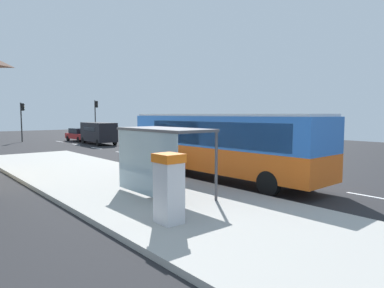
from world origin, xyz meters
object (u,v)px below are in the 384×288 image
at_px(bus, 220,142).
at_px(recycling_bin_green, 149,165).
at_px(recycling_bin_red, 157,167).
at_px(recycling_bin_blue, 135,162).
at_px(bus_shelter, 157,144).
at_px(white_van, 99,132).
at_px(traffic_light_near_side, 96,113).
at_px(ticket_machine, 169,188).
at_px(sedan_near, 80,135).
at_px(recycling_bin_orange, 142,163).
at_px(traffic_light_far_side, 22,116).

xyz_separation_m(bus, recycling_bin_green, (-2.49, 2.51, -1.19)).
xyz_separation_m(recycling_bin_red, recycling_bin_blue, (0.00, 2.10, 0.00)).
bearing_deg(recycling_bin_blue, bus_shelter, -112.20).
bearing_deg(white_van, traffic_light_near_side, 67.16).
bearing_deg(ticket_machine, bus_shelter, 61.17).
bearing_deg(ticket_machine, sedan_near, 72.17).
bearing_deg(recycling_bin_orange, bus_shelter, -115.10).
distance_m(recycling_bin_orange, traffic_light_far_side, 27.77).
xyz_separation_m(sedan_near, traffic_light_far_side, (-5.39, 3.25, 2.23)).
bearing_deg(traffic_light_far_side, white_van, -58.49).
bearing_deg(traffic_light_far_side, traffic_light_near_side, -5.32).
height_order(ticket_machine, recycling_bin_red, ticket_machine).
relative_size(ticket_machine, recycling_bin_red, 2.04).
distance_m(recycling_bin_green, traffic_light_far_side, 28.47).
bearing_deg(recycling_bin_red, recycling_bin_green, 90.00).
bearing_deg(ticket_machine, bus, 34.91).
height_order(traffic_light_near_side, traffic_light_far_side, traffic_light_near_side).
xyz_separation_m(bus, recycling_bin_orange, (-2.49, 3.21, -1.19)).
bearing_deg(bus, bus_shelter, -162.13).
bearing_deg(ticket_machine, white_van, 69.04).
height_order(ticket_machine, traffic_light_far_side, traffic_light_far_side).
distance_m(white_van, recycling_bin_green, 20.74).
bearing_deg(traffic_light_far_side, recycling_bin_green, -92.23).
distance_m(ticket_machine, traffic_light_far_side, 35.62).
relative_size(recycling_bin_red, recycling_bin_orange, 1.00).
bearing_deg(white_van, sedan_near, 88.96).
height_order(white_van, bus_shelter, bus_shelter).
xyz_separation_m(sedan_near, traffic_light_near_side, (3.20, 2.45, 2.50)).
height_order(bus, bus_shelter, bus).
relative_size(traffic_light_near_side, bus_shelter, 1.24).
distance_m(traffic_light_near_side, bus_shelter, 33.77).
bearing_deg(traffic_light_near_side, sedan_near, -142.59).
height_order(ticket_machine, recycling_bin_green, ticket_machine).
distance_m(sedan_near, recycling_bin_orange, 25.25).
distance_m(white_van, traffic_light_near_side, 8.72).
bearing_deg(traffic_light_near_side, white_van, -112.84).
bearing_deg(traffic_light_near_side, recycling_bin_blue, -110.35).
height_order(white_van, recycling_bin_green, white_van).
bearing_deg(recycling_bin_red, bus_shelter, -123.66).
distance_m(sedan_near, traffic_light_near_side, 4.75).
distance_m(recycling_bin_green, bus_shelter, 4.81).
bearing_deg(white_van, recycling_bin_red, -107.41).
relative_size(sedan_near, ticket_machine, 2.30).
distance_m(bus, sedan_near, 27.92).
relative_size(recycling_bin_red, recycling_bin_blue, 1.00).
bearing_deg(traffic_light_near_side, traffic_light_far_side, 174.68).
bearing_deg(white_van, bus, -99.99).
xyz_separation_m(recycling_bin_blue, bus_shelter, (-2.21, -5.42, 1.44)).
bearing_deg(ticket_machine, traffic_light_near_side, 68.61).
bearing_deg(recycling_bin_blue, recycling_bin_green, -90.00).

